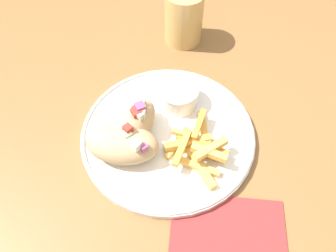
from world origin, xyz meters
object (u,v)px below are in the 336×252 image
Objects in this scene: fries_pile at (197,147)px; sauce_ramekin at (178,95)px; water_glass at (184,19)px; pita_sandwich_far at (133,125)px; pita_sandwich_near at (123,144)px; plate at (168,134)px.

sauce_ramekin is at bearing 93.06° from fries_pile.
pita_sandwich_far is at bearing -122.06° from water_glass.
pita_sandwich_near is 1.20× the size of water_glass.
plate is 0.09m from pita_sandwich_near.
sauce_ramekin is (0.09, 0.06, -0.01)m from pita_sandwich_far.
pita_sandwich_near is 0.34m from water_glass.
water_glass is at bearing 69.50° from plate.
pita_sandwich_near is 0.13m from fries_pile.
water_glass is (0.18, 0.29, 0.01)m from pita_sandwich_near.
pita_sandwich_far reaches higher than pita_sandwich_near.
pita_sandwich_far is at bearing 171.81° from plate.
pita_sandwich_far is 0.79× the size of fries_pile.
water_glass reaches higher than sauce_ramekin.
water_glass is (0.06, 0.20, 0.02)m from sauce_ramekin.
pita_sandwich_far is 1.61× the size of sauce_ramekin.
plate is at bearing 35.71° from pita_sandwich_near.
sauce_ramekin is at bearing 62.15° from plate.
sauce_ramekin is at bearing -107.96° from water_glass.
water_glass is at bearing 77.08° from pita_sandwich_near.
plate is 0.07m from pita_sandwich_far.
pita_sandwich_near is at bearing -163.91° from plate.
fries_pile is 0.32m from water_glass.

